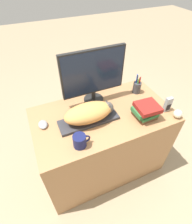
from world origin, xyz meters
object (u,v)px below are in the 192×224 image
coffee_mug (80,141)px  book_stack (146,111)px  pen_cup (137,87)px  computer_mouse (43,124)px  keyboard (89,120)px  monitor (94,74)px  cat (90,112)px  baseball (178,114)px  phone (168,105)px

coffee_mug → book_stack: 0.58m
pen_cup → computer_mouse: bearing=-174.7°
keyboard → computer_mouse: size_ratio=4.94×
keyboard → book_stack: book_stack is taller
computer_mouse → coffee_mug: size_ratio=0.77×
monitor → cat: bearing=-119.6°
keyboard → monitor: 0.37m
coffee_mug → pen_cup: pen_cup is taller
baseball → cat: bearing=159.8°
keyboard → pen_cup: pen_cup is taller
baseball → monitor: bearing=138.4°
keyboard → baseball: baseball is taller
pen_cup → phone: bearing=-74.9°
phone → computer_mouse: bearing=166.4°
pen_cup → book_stack: 0.34m
cat → pen_cup: bearing=18.1°
baseball → phone: phone is taller
keyboard → phone: phone is taller
phone → coffee_mug: bearing=-176.5°
computer_mouse → baseball: size_ratio=1.38×
cat → keyboard: bearing=180.0°
monitor → baseball: 0.75m
cat → book_stack: size_ratio=1.98×
phone → monitor: bearing=143.3°
computer_mouse → pen_cup: 0.91m
monitor → coffee_mug: (-0.28, -0.42, -0.22)m
monitor → coffee_mug: monitor is taller
cat → baseball: (0.66, -0.24, -0.06)m
pen_cup → baseball: size_ratio=2.77×
cat → computer_mouse: bearing=165.3°
cat → book_stack: (0.42, -0.14, -0.02)m
cat → monitor: bearing=60.4°
baseball → phone: size_ratio=0.52×
keyboard → monitor: bearing=57.8°
computer_mouse → book_stack: bearing=-16.5°
cat → pen_cup: (0.54, 0.18, -0.03)m
computer_mouse → phone: (0.99, -0.24, 0.05)m
coffee_mug → pen_cup: 0.79m
keyboard → baseball: (0.67, -0.24, 0.02)m
cat → book_stack: 0.45m
keyboard → computer_mouse: 0.36m
monitor → phone: bearing=-36.7°
computer_mouse → phone: size_ratio=0.72×
monitor → baseball: bearing=-41.6°
monitor → phone: monitor is taller
pen_cup → phone: size_ratio=1.43×
keyboard → monitor: (0.14, 0.23, 0.26)m
keyboard → baseball: size_ratio=6.81×
computer_mouse → monitor: bearing=15.5°
coffee_mug → pen_cup: (0.70, 0.37, 0.01)m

